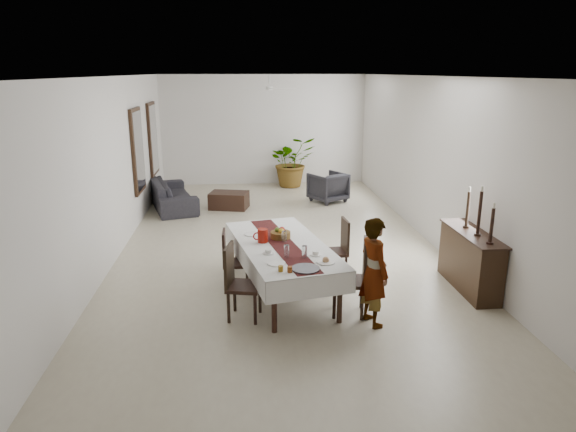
{
  "coord_description": "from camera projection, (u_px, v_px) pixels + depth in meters",
  "views": [
    {
      "loc": [
        -0.73,
        -9.28,
        3.29
      ],
      "look_at": [
        0.02,
        -1.41,
        1.05
      ],
      "focal_mm": 32.0,
      "sensor_mm": 36.0,
      "label": 1
    }
  ],
  "objects": [
    {
      "name": "mirror_frame_near",
      "position": [
        138.0,
        151.0,
        11.25
      ],
      "size": [
        0.06,
        1.05,
        1.85
      ],
      "primitive_type": "cube",
      "color": "black",
      "rests_on": "wall_left"
    },
    {
      "name": "potted_plant",
      "position": [
        292.0,
        162.0,
        15.0
      ],
      "size": [
        1.54,
        1.41,
        1.47
      ],
      "primitive_type": "imported",
      "rotation": [
        0.0,
        0.0,
        0.22
      ],
      "color": "#315923",
      "rests_on": "floor"
    },
    {
      "name": "saucer_left",
      "position": [
        268.0,
        253.0,
        7.28
      ],
      "size": [
        0.16,
        0.16,
        0.01
      ],
      "primitive_type": "cylinder",
      "color": "silver",
      "rests_on": "tablecloth_top"
    },
    {
      "name": "candlestick_near_candle",
      "position": [
        494.0,
        205.0,
        7.13
      ],
      "size": [
        0.04,
        0.04,
        0.08
      ],
      "primitive_type": "cylinder",
      "color": "silver",
      "rests_on": "candlestick_near_shaft"
    },
    {
      "name": "fan_blade_s",
      "position": [
        270.0,
        89.0,
        11.59
      ],
      "size": [
        0.1,
        0.55,
        0.01
      ],
      "primitive_type": "cube",
      "color": "white",
      "rests_on": "fan_hub"
    },
    {
      "name": "table_leg_bl",
      "position": [
        237.0,
        248.0,
        8.78
      ],
      "size": [
        0.09,
        0.09,
        0.73
      ],
      "primitive_type": "cylinder",
      "rotation": [
        0.0,
        0.0,
        0.2
      ],
      "color": "black",
      "rests_on": "floor"
    },
    {
      "name": "chair_left_far_leg_br",
      "position": [
        247.0,
        280.0,
        7.87
      ],
      "size": [
        0.04,
        0.04,
        0.39
      ],
      "primitive_type": "cylinder",
      "rotation": [
        0.0,
        0.0,
        -0.02
      ],
      "color": "black",
      "rests_on": "floor"
    },
    {
      "name": "candlestick_near_shaft",
      "position": [
        492.0,
        225.0,
        7.21
      ],
      "size": [
        0.05,
        0.05,
        0.5
      ],
      "primitive_type": "cylinder",
      "color": "black",
      "rests_on": "candlestick_near_base"
    },
    {
      "name": "chair_left_near_leg_bl",
      "position": [
        260.0,
        298.0,
        7.19
      ],
      "size": [
        0.05,
        0.05,
        0.44
      ],
      "primitive_type": "cylinder",
      "rotation": [
        0.0,
        0.0,
        -0.22
      ],
      "color": "black",
      "rests_on": "floor"
    },
    {
      "name": "chair_left_far_seat",
      "position": [
        236.0,
        263.0,
        7.96
      ],
      "size": [
        0.41,
        0.41,
        0.05
      ],
      "primitive_type": "cube",
      "rotation": [
        0.0,
        0.0,
        -1.59
      ],
      "color": "black",
      "rests_on": "chair_left_far_leg_fl"
    },
    {
      "name": "bread_near_right",
      "position": [
        326.0,
        260.0,
        6.93
      ],
      "size": [
        0.09,
        0.09,
        0.09
      ],
      "primitive_type": "sphere",
      "color": "tan",
      "rests_on": "plate_near_right"
    },
    {
      "name": "saucer_right",
      "position": [
        316.0,
        255.0,
        7.22
      ],
      "size": [
        0.16,
        0.16,
        0.01
      ],
      "primitive_type": "cylinder",
      "color": "white",
      "rests_on": "tablecloth_top"
    },
    {
      "name": "fan_blade_w",
      "position": [
        254.0,
        88.0,
        11.9
      ],
      "size": [
        0.55,
        0.1,
        0.01
      ],
      "primitive_type": "cube",
      "color": "silver",
      "rests_on": "fan_hub"
    },
    {
      "name": "chair_right_far_leg_bl",
      "position": [
        325.0,
        270.0,
        8.24
      ],
      "size": [
        0.04,
        0.04,
        0.41
      ],
      "primitive_type": "cylinder",
      "rotation": [
        0.0,
        0.0,
        0.07
      ],
      "color": "black",
      "rests_on": "floor"
    },
    {
      "name": "plate_near_right",
      "position": [
        326.0,
        262.0,
        6.94
      ],
      "size": [
        0.25,
        0.25,
        0.02
      ],
      "primitive_type": "cylinder",
      "color": "white",
      "rests_on": "tablecloth_top"
    },
    {
      "name": "fruit_yellow",
      "position": [
        281.0,
        231.0,
        7.88
      ],
      "size": [
        0.09,
        0.09,
        0.09
      ],
      "primitive_type": "sphere",
      "color": "gold",
      "rests_on": "fruit_basket"
    },
    {
      "name": "tablecloth_drape_far",
      "position": [
        260.0,
        229.0,
        8.97
      ],
      "size": [
        1.2,
        0.26,
        0.31
      ],
      "primitive_type": "cube",
      "rotation": [
        0.0,
        0.0,
        0.2
      ],
      "color": "white",
      "rests_on": "dining_table_top"
    },
    {
      "name": "tablecloth_drape_near",
      "position": [
        312.0,
        288.0,
        6.52
      ],
      "size": [
        1.2,
        0.26,
        0.31
      ],
      "primitive_type": "cube",
      "rotation": [
        0.0,
        0.0,
        0.2
      ],
      "color": "white",
      "rests_on": "dining_table_top"
    },
    {
      "name": "teacup_right",
      "position": [
        316.0,
        253.0,
        7.21
      ],
      "size": [
        0.09,
        0.09,
        0.06
      ],
      "primitive_type": "cylinder",
      "color": "white",
      "rests_on": "saucer_right"
    },
    {
      "name": "fruit_basket",
      "position": [
        280.0,
        235.0,
        7.94
      ],
      "size": [
        0.31,
        0.31,
        0.1
      ],
      "primitive_type": "cylinder",
      "color": "brown",
      "rests_on": "tablecloth_top"
    },
    {
      "name": "candlestick_near_base",
      "position": [
        490.0,
        243.0,
        7.28
      ],
      "size": [
        0.1,
        0.1,
        0.03
      ],
      "primitive_type": "cylinder",
      "color": "black",
      "rests_on": "sideboard_top"
    },
    {
      "name": "candlestick_far_base",
      "position": [
        466.0,
        227.0,
        8.04
      ],
      "size": [
        0.1,
        0.1,
        0.03
      ],
      "primitive_type": "cylinder",
      "color": "black",
      "rests_on": "sideboard_top"
    },
    {
      "name": "fan_hub",
      "position": [
        269.0,
        88.0,
        11.93
      ],
      "size": [
        0.16,
        0.16,
        0.08
      ],
      "primitive_type": "cylinder",
      "color": "white",
      "rests_on": "fan_rod"
    },
    {
      "name": "sideboard_top",
      "position": [
        473.0,
        233.0,
        7.81
      ],
      "size": [
        0.44,
        1.55,
        0.03
      ],
      "primitive_type": "cube",
      "color": "black",
      "rests_on": "sideboard_body"
    },
    {
      "name": "red_pitcher",
      "position": [
        263.0,
        236.0,
        7.75
      ],
      "size": [
        0.18,
        0.18,
        0.21
      ],
      "primitive_type": "cylinder",
      "rotation": [
        0.0,
        0.0,
        0.2
      ],
      "color": "#9C160B",
      "rests_on": "tablecloth_top"
    },
    {
      "name": "tablecloth_drape_left",
      "position": [
        243.0,
        258.0,
        7.58
      ],
      "size": [
        0.55,
        2.62,
        0.31
      ],
      "primitive_type": "cube",
      "rotation": [
        0.0,
        0.0,
        0.2
      ],
      "color": "silver",
      "rests_on": "dining_table_top"
    },
    {
      "name": "sofa",
      "position": [
        172.0,
        194.0,
        12.75
      ],
      "size": [
        1.49,
        2.46,
        0.67
      ],
      "primitive_type": "imported",
      "rotation": [
        0.0,
        0.0,
        1.84
      ],
      "color": "#29272C",
      "rests_on": "floor"
    },
    {
      "name": "table_leg_fr",
      "position": [
        340.0,
        298.0,
        6.86
      ],
      "size": [
        0.09,
        0.09,
        0.73
      ],
      "primitive_type": "cylinder",
      "rotation": [
        0.0,
        0.0,
        0.2
      ],
      "color": "black",
      "rests_on": "floor"
    },
    {
      "name": "armchair",
      "position": [
        328.0,
        187.0,
        13.33
      ],
      "size": [
        1.12,
        1.13,
        0.76
      ],
      "primitive_type": "imported",
      "rotation": [
        0.0,
        0.0,
        3.67
      ],
      "color": "#2B292F",
      "rests_on": "floor"
    },
    {
      "name": "chair_right_near_leg_fl",
      "position": [
        362.0,
        305.0,
        6.97
      ],
      "size": [
        0.05,
        0.05,
        0.46
      ],
      "primitive_type": "cylinder",
      "rotation": [
        0.0,
        0.0,
        -0.21
      ],
      "color": "black",
      "rests_on": "floor"
    },
    {
      "name": "chair_left_near_back",
      "position": [
        229.0,
        265.0,
        6.92
      ],
      "size": [
        0.14,
        0.44,
        0.56
      ],
      "primitive_type": "cube",
      "rotation": [
        0.0,
        0.0,
        -1.79
      ],
      "color": "black",
      "rests_on": "chair_left_near_seat"
    },
    {
      "name": "floor",
      "position": [
        280.0,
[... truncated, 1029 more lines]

